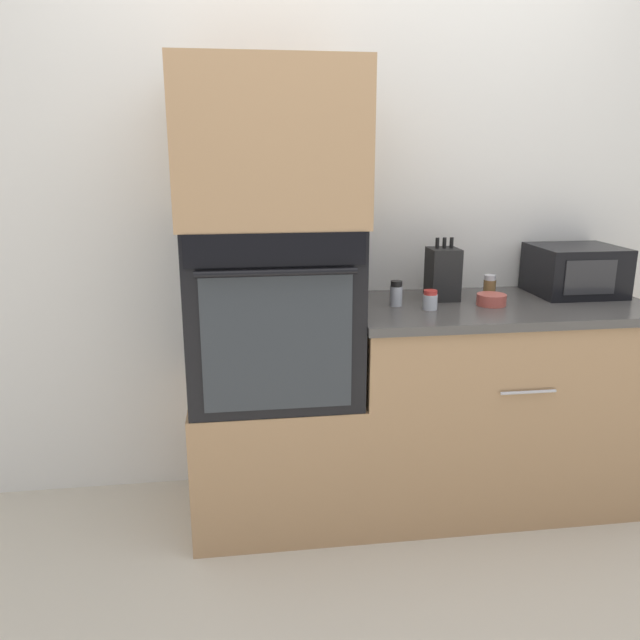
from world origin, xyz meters
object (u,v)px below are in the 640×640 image
at_px(knife_block, 443,274).
at_px(condiment_jar_mid, 396,294).
at_px(condiment_jar_near, 430,300).
at_px(condiment_jar_far, 490,287).
at_px(bowl, 491,300).
at_px(microwave, 575,270).
at_px(wall_oven, 272,309).

bearing_deg(knife_block, condiment_jar_mid, -158.57).
height_order(condiment_jar_near, condiment_jar_far, condiment_jar_far).
relative_size(bowl, condiment_jar_mid, 1.17).
xyz_separation_m(knife_block, condiment_jar_near, (-0.10, -0.17, -0.07)).
distance_m(condiment_jar_near, condiment_jar_far, 0.36).
height_order(bowl, condiment_jar_near, condiment_jar_near).
relative_size(bowl, condiment_jar_far, 1.22).
distance_m(microwave, bowl, 0.47).
height_order(bowl, condiment_jar_far, condiment_jar_far).
relative_size(bowl, condiment_jar_near, 1.54).
xyz_separation_m(wall_oven, condiment_jar_far, (0.94, 0.11, 0.04)).
height_order(bowl, condiment_jar_mid, condiment_jar_mid).
xyz_separation_m(microwave, condiment_jar_far, (-0.39, -0.02, -0.06)).
xyz_separation_m(bowl, condiment_jar_far, (0.05, 0.13, 0.02)).
relative_size(wall_oven, condiment_jar_far, 6.90).
bearing_deg(condiment_jar_mid, microwave, 7.34).
bearing_deg(bowl, condiment_jar_near, -172.57).
bearing_deg(wall_oven, condiment_jar_far, 6.44).
relative_size(wall_oven, microwave, 1.87).
relative_size(wall_oven, knife_block, 2.57).
bearing_deg(microwave, condiment_jar_near, -165.33).
relative_size(condiment_jar_near, condiment_jar_mid, 0.76).
bearing_deg(knife_block, condiment_jar_near, -122.06).
bearing_deg(condiment_jar_mid, condiment_jar_far, 11.75).
bearing_deg(condiment_jar_mid, wall_oven, -178.23).
relative_size(knife_block, bowl, 2.19).
distance_m(knife_block, bowl, 0.23).
bearing_deg(condiment_jar_mid, bowl, -6.46).
bearing_deg(condiment_jar_near, condiment_jar_far, 28.19).
distance_m(microwave, condiment_jar_far, 0.40).
distance_m(microwave, condiment_jar_near, 0.74).
xyz_separation_m(knife_block, condiment_jar_mid, (-0.22, -0.09, -0.06)).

